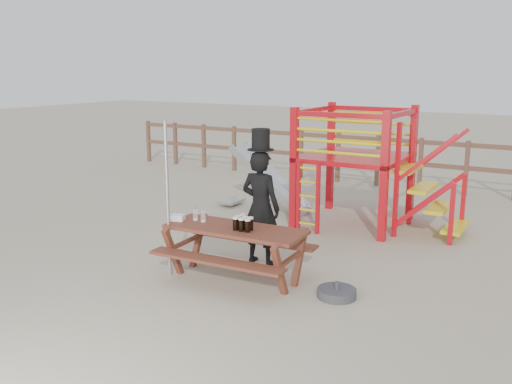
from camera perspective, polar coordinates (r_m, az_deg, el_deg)
name	(u,v)px	position (r m, az deg, el deg)	size (l,w,h in m)	color
ground	(237,285)	(7.48, -1.89, -9.31)	(60.00, 60.00, 0.00)	tan
back_fence	(399,157)	(13.55, 14.09, 3.45)	(15.09, 0.09, 1.20)	brown
playground_fort	(350,164)	(10.25, 9.41, 2.75)	(4.71, 1.84, 2.10)	red
picnic_table	(236,247)	(7.52, -2.06, -5.50)	(1.91, 1.36, 0.72)	brown
man_with_hat	(261,205)	(8.02, 0.47, -1.26)	(0.61, 0.42, 1.94)	black
metal_pole	(168,200)	(7.59, -8.84, -0.82)	(0.05, 0.05, 2.09)	#B2B2B7
parasol_base	(337,293)	(7.16, 8.08, -9.97)	(0.48, 0.48, 0.20)	#37383C
paper_bag	(178,218)	(7.84, -7.85, -2.54)	(0.18, 0.14, 0.08)	white
stout_pints	(243,223)	(7.32, -1.32, -3.14)	(0.27, 0.26, 0.17)	black
empty_glasses	(199,216)	(7.77, -5.69, -2.41)	(0.22, 0.09, 0.15)	silver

